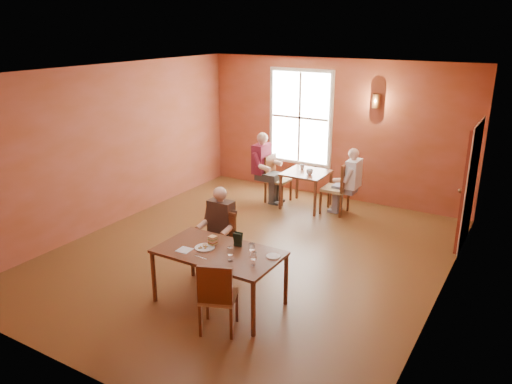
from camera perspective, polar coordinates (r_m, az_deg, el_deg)
The scene contains 29 objects.
ground at distance 8.42m, azimuth -0.70°, elevation -7.16°, with size 6.00×7.00×0.01m, color brown.
wall_back at distance 10.94m, azimuth 8.94°, elevation 7.03°, with size 6.00×0.04×3.00m, color brown.
wall_front at distance 5.40m, azimuth -20.62°, elevation -6.34°, with size 6.00×0.04×3.00m, color brown.
wall_left at distance 9.74m, azimuth -16.04°, elevation 5.09°, with size 0.04×7.00×3.00m, color brown.
wall_right at distance 6.88m, azimuth 21.09°, elevation -1.02°, with size 0.04×7.00×3.00m, color brown.
ceiling at distance 7.61m, azimuth -0.79°, elevation 13.62°, with size 6.00×7.00×0.04m, color white.
window at distance 11.17m, azimuth 5.05°, elevation 8.47°, with size 1.36×0.10×1.96m, color white.
door at distance 9.20m, azimuth 23.03°, elevation 0.61°, with size 0.12×1.04×2.10m, color maroon.
wall_sconce at distance 10.43m, azimuth 13.57°, elevation 10.08°, with size 0.16×0.16×0.28m, color brown.
main_table at distance 6.92m, azimuth -4.20°, elevation -9.68°, with size 1.68×0.94×0.79m, color brown, non-canonical shape.
chair_diner_main at distance 7.61m, azimuth -4.53°, elevation -6.09°, with size 0.44×0.44×0.98m, color brown, non-canonical shape.
diner_main at distance 7.52m, azimuth -4.69°, elevation -5.12°, with size 0.52×0.52×1.29m, color #3B2A21, non-canonical shape.
chair_empty at distance 6.33m, azimuth -4.30°, elevation -11.66°, with size 0.43×0.43×0.97m, color #3C220C, non-canonical shape.
plate_food at distance 6.83m, azimuth -5.89°, elevation -6.29°, with size 0.27×0.27×0.04m, color white.
sandwich at distance 6.87m, azimuth -4.98°, elevation -5.67°, with size 0.10×0.09×0.12m, color #DBB270.
goblet_a at distance 6.54m, azimuth -0.48°, elevation -6.56°, with size 0.08×0.08×0.20m, color silver, non-canonical shape.
goblet_b at distance 6.30m, azimuth -0.29°, elevation -7.58°, with size 0.08×0.08×0.20m, color white, non-canonical shape.
goblet_c at distance 6.42m, azimuth -2.93°, elevation -7.04°, with size 0.08×0.08×0.21m, color white, non-canonical shape.
menu_stand at distance 6.82m, azimuth -2.08°, elevation -5.43°, with size 0.12×0.06×0.20m, color black.
knife at distance 6.59m, azimuth -6.33°, elevation -7.43°, with size 0.20×0.02×0.00m, color white.
napkin at distance 6.81m, azimuth -8.18°, elevation -6.58°, with size 0.18×0.18×0.01m, color white.
side_plate at distance 6.57m, azimuth 1.99°, elevation -7.35°, with size 0.19×0.19×0.01m, color silver.
second_table at distance 10.46m, azimuth 5.70°, elevation 0.28°, with size 0.86×0.86×0.76m, color brown, non-canonical shape.
chair_diner_white at distance 10.18m, azimuth 9.03°, elevation 0.51°, with size 0.47×0.47×1.07m, color #402115, non-canonical shape.
diner_white at distance 10.13m, azimuth 9.22°, elevation 1.15°, with size 0.53×0.53×1.32m, color silver, non-canonical shape.
chair_diner_maroon at distance 10.70m, azimuth 2.57°, elevation 1.47°, with size 0.45×0.45×1.01m, color #472714, non-canonical shape.
diner_maroon at distance 10.65m, azimuth 2.45°, elevation 2.63°, with size 0.58×0.58×1.45m, color #5E1413, non-canonical shape.
cup_a at distance 10.17m, azimuth 6.15°, elevation 2.29°, with size 0.14×0.14×0.11m, color white.
cup_b at distance 10.54m, azimuth 5.30°, elevation 2.88°, with size 0.11×0.11×0.10m, color silver.
Camera 1 is at (3.96, -6.46, 3.68)m, focal length 35.00 mm.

